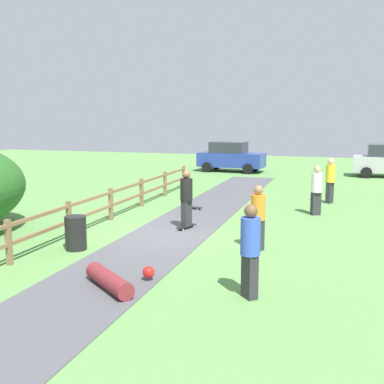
% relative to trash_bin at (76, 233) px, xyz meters
% --- Properties ---
extents(ground_plane, '(60.00, 60.00, 0.00)m').
position_rel_trash_bin_xyz_m(ground_plane, '(1.80, 2.23, -0.45)').
color(ground_plane, '#60934C').
extents(asphalt_path, '(2.40, 28.00, 0.02)m').
position_rel_trash_bin_xyz_m(asphalt_path, '(1.80, 2.23, -0.44)').
color(asphalt_path, '#515156').
rests_on(asphalt_path, ground_plane).
extents(wooden_fence, '(0.12, 18.12, 1.10)m').
position_rel_trash_bin_xyz_m(wooden_fence, '(-0.80, 2.23, 0.22)').
color(wooden_fence, olive).
rests_on(wooden_fence, ground_plane).
extents(trash_bin, '(0.56, 0.56, 0.90)m').
position_rel_trash_bin_xyz_m(trash_bin, '(0.00, 0.00, 0.00)').
color(trash_bin, black).
rests_on(trash_bin, ground_plane).
extents(skater_riding, '(0.48, 0.82, 1.83)m').
position_rel_trash_bin_xyz_m(skater_riding, '(2.06, 3.05, 0.59)').
color(skater_riding, black).
rests_on(skater_riding, asphalt_path).
extents(skater_fallen, '(1.47, 1.48, 0.36)m').
position_rel_trash_bin_xyz_m(skater_fallen, '(2.26, -2.30, -0.25)').
color(skater_fallen, maroon).
rests_on(skater_fallen, asphalt_path).
extents(skateboard_loose, '(0.82, 0.42, 0.08)m').
position_rel_trash_bin_xyz_m(skateboard_loose, '(1.28, 6.13, -0.36)').
color(skateboard_loose, black).
rests_on(skateboard_loose, asphalt_path).
extents(bystander_white, '(0.52, 0.52, 1.77)m').
position_rel_trash_bin_xyz_m(bystander_white, '(5.80, 6.50, 0.53)').
color(bystander_white, '#2D2D33').
rests_on(bystander_white, ground_plane).
extents(bystander_yellow, '(0.51, 0.51, 1.84)m').
position_rel_trash_bin_xyz_m(bystander_yellow, '(6.22, 9.10, 0.57)').
color(bystander_yellow, '#2D2D33').
rests_on(bystander_yellow, ground_plane).
extents(bystander_orange, '(0.52, 0.52, 1.72)m').
position_rel_trash_bin_xyz_m(bystander_orange, '(4.57, 1.45, 0.50)').
color(bystander_orange, '#2D2D33').
rests_on(bystander_orange, ground_plane).
extents(bystander_blue, '(0.54, 0.54, 1.85)m').
position_rel_trash_bin_xyz_m(bystander_blue, '(5.00, -1.91, 0.58)').
color(bystander_blue, '#2D2D33').
rests_on(bystander_blue, ground_plane).
extents(parked_car_blue, '(4.33, 2.27, 1.92)m').
position_rel_trash_bin_xyz_m(parked_car_blue, '(-0.17, 18.84, 0.51)').
color(parked_car_blue, '#283D99').
rests_on(parked_car_blue, ground_plane).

